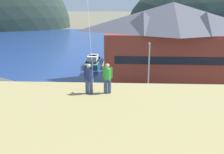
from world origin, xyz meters
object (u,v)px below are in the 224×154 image
(wharf_dock, at_px, (112,62))
(parked_car_back_row_left, at_px, (95,143))
(parked_car_back_row_right, at_px, (14,132))
(parked_car_front_row_end, at_px, (176,114))
(person_kite_flyer, at_px, (89,77))
(harbor_lodge, at_px, (172,40))
(parked_car_front_row_silver, at_px, (98,110))
(parked_car_mid_row_far, at_px, (185,144))
(moored_boat_outer_mooring, at_px, (127,61))
(moored_boat_wharfside, at_px, (93,62))
(moored_boat_inner_slip, at_px, (94,62))
(parking_light_pole, at_px, (149,71))
(storage_shed_near_lot, at_px, (3,98))
(person_companion, at_px, (107,77))

(wharf_dock, relative_size, parked_car_back_row_left, 2.42)
(parked_car_back_row_right, relative_size, parked_car_front_row_end, 0.99)
(person_kite_flyer, bearing_deg, harbor_lodge, 72.03)
(parked_car_front_row_silver, relative_size, parked_car_mid_row_far, 1.02)
(parked_car_back_row_left, relative_size, person_kite_flyer, 2.27)
(moored_boat_outer_mooring, bearing_deg, parked_car_back_row_left, -94.85)
(moored_boat_wharfside, distance_m, moored_boat_outer_mooring, 7.05)
(moored_boat_inner_slip, height_order, parking_light_pole, parking_light_pole)
(harbor_lodge, height_order, moored_boat_wharfside, harbor_lodge)
(moored_boat_outer_mooring, relative_size, parking_light_pole, 0.77)
(wharf_dock, distance_m, parked_car_front_row_end, 28.81)
(storage_shed_near_lot, xyz_separation_m, parked_car_back_row_left, (10.63, -6.41, -1.44))
(storage_shed_near_lot, height_order, person_kite_flyer, person_kite_flyer)
(parked_car_front_row_silver, bearing_deg, moored_boat_inner_slip, 97.61)
(moored_boat_inner_slip, bearing_deg, parked_car_back_row_left, -83.24)
(parked_car_mid_row_far, relative_size, person_kite_flyer, 2.29)
(wharf_dock, distance_m, person_companion, 40.46)
(parked_car_mid_row_far, bearing_deg, parked_car_back_row_right, 174.85)
(storage_shed_near_lot, bearing_deg, moored_boat_inner_slip, 75.70)
(parked_car_back_row_left, xyz_separation_m, parked_car_front_row_end, (7.88, 6.38, 0.00))
(parked_car_mid_row_far, xyz_separation_m, person_companion, (-6.02, -5.79, 7.34))
(wharf_dock, xyz_separation_m, parked_car_mid_row_far, (7.88, -33.82, 0.71))
(parking_light_pole, relative_size, person_companion, 4.42)
(harbor_lodge, distance_m, moored_boat_wharfside, 17.56)
(parking_light_pole, bearing_deg, moored_boat_wharfside, 114.02)
(moored_boat_inner_slip, distance_m, parked_car_mid_row_far, 34.62)
(parked_car_back_row_right, bearing_deg, storage_shed_near_lot, 122.16)
(parked_car_mid_row_far, bearing_deg, person_kite_flyer, -140.15)
(storage_shed_near_lot, relative_size, moored_boat_outer_mooring, 1.35)
(storage_shed_near_lot, height_order, moored_boat_inner_slip, storage_shed_near_lot)
(moored_boat_wharfside, height_order, parked_car_back_row_right, moored_boat_wharfside)
(wharf_dock, height_order, person_kite_flyer, person_kite_flyer)
(harbor_lodge, height_order, parked_car_mid_row_far, harbor_lodge)
(moored_boat_outer_mooring, xyz_separation_m, parked_car_front_row_end, (5.03, -27.22, 0.34))
(parked_car_front_row_silver, bearing_deg, parked_car_back_row_left, -86.38)
(moored_boat_outer_mooring, xyz_separation_m, parked_car_back_row_right, (-10.40, -32.10, 0.34))
(wharf_dock, distance_m, parked_car_mid_row_far, 34.73)
(moored_boat_wharfside, bearing_deg, parked_car_front_row_silver, -81.85)
(moored_boat_outer_mooring, bearing_deg, parked_car_front_row_silver, -97.06)
(harbor_lodge, height_order, person_companion, harbor_lodge)
(wharf_dock, distance_m, parking_light_pole, 23.82)
(harbor_lodge, distance_m, parked_car_mid_row_far, 23.35)
(parked_car_mid_row_far, bearing_deg, parking_light_pole, 101.51)
(harbor_lodge, xyz_separation_m, storage_shed_near_lot, (-20.30, -16.32, -4.10))
(harbor_lodge, relative_size, parked_car_mid_row_far, 5.12)
(moored_boat_inner_slip, distance_m, parking_light_pole, 23.80)
(parked_car_back_row_left, bearing_deg, parked_car_mid_row_far, 1.16)
(person_kite_flyer, bearing_deg, person_companion, 6.17)
(parked_car_back_row_left, bearing_deg, storage_shed_near_lot, 148.93)
(moored_boat_outer_mooring, bearing_deg, person_companion, -92.00)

